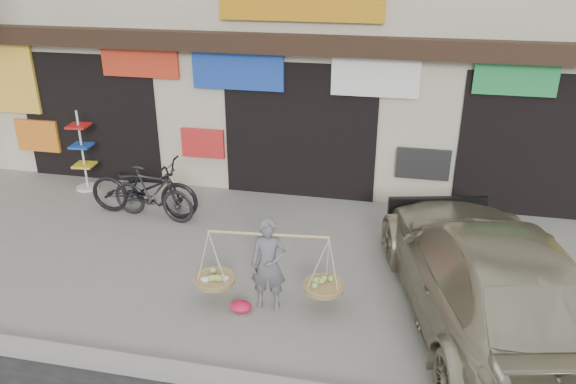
% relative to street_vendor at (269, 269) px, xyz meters
% --- Properties ---
extents(ground, '(70.00, 70.00, 0.00)m').
position_rel_street_vendor_xyz_m(ground, '(-0.32, 0.39, -0.62)').
color(ground, gray).
rests_on(ground, ground).
extents(kerb, '(70.00, 0.25, 0.12)m').
position_rel_street_vendor_xyz_m(kerb, '(-0.32, -1.61, -0.56)').
color(kerb, gray).
rests_on(kerb, ground).
extents(shophouse_block, '(14.00, 6.32, 7.00)m').
position_rel_street_vendor_xyz_m(shophouse_block, '(-0.32, 6.81, 2.83)').
color(shophouse_block, beige).
rests_on(shophouse_block, ground).
extents(street_vendor, '(2.09, 0.71, 1.37)m').
position_rel_street_vendor_xyz_m(street_vendor, '(0.00, 0.00, 0.00)').
color(street_vendor, slate).
rests_on(street_vendor, ground).
extents(bike_0, '(2.13, 0.75, 1.12)m').
position_rel_street_vendor_xyz_m(bike_0, '(-3.00, 2.39, -0.06)').
color(bike_0, black).
rests_on(bike_0, ground).
extents(bike_1, '(1.75, 0.73, 1.02)m').
position_rel_street_vendor_xyz_m(bike_1, '(-2.77, 2.26, -0.11)').
color(bike_1, black).
rests_on(bike_1, ground).
extents(suv, '(3.23, 5.48, 1.49)m').
position_rel_street_vendor_xyz_m(suv, '(2.91, 0.23, 0.13)').
color(suv, '#ADA88B').
rests_on(suv, ground).
extents(display_rack, '(0.46, 0.46, 1.69)m').
position_rel_street_vendor_xyz_m(display_rack, '(-4.75, 3.29, 0.06)').
color(display_rack, silver).
rests_on(display_rack, ground).
extents(red_bag, '(0.31, 0.25, 0.14)m').
position_rel_street_vendor_xyz_m(red_bag, '(-0.36, -0.19, -0.55)').
color(red_bag, '#EB1645').
rests_on(red_bag, ground).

